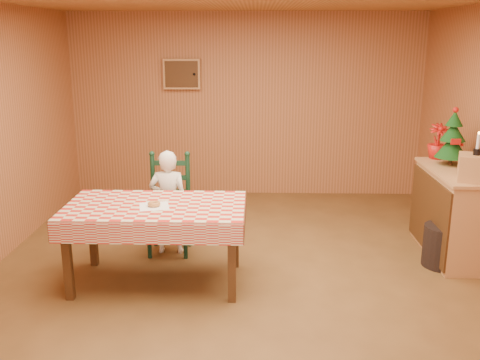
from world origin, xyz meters
name	(u,v)px	position (x,y,z in m)	size (l,w,h in m)	color
ground	(239,281)	(0.00, 0.00, 0.00)	(6.00, 6.00, 0.00)	brown
cabin_walls	(241,83)	(0.00, 0.53, 1.83)	(5.10, 6.05, 2.65)	#A8663C
dining_table	(156,213)	(-0.77, -0.03, 0.69)	(1.66, 0.96, 0.77)	#472913
ladder_chair	(170,206)	(-0.77, 0.76, 0.50)	(0.44, 0.40, 1.08)	black
seated_child	(169,202)	(-0.77, 0.70, 0.56)	(0.41, 0.27, 1.12)	white
napkin	(154,206)	(-0.77, -0.08, 0.77)	(0.26, 0.26, 0.00)	white
donut	(154,204)	(-0.77, -0.08, 0.79)	(0.12, 0.12, 0.04)	#B67B41
shelf_unit	(453,213)	(2.23, 0.73, 0.47)	(0.54, 1.24, 0.93)	tan
crate	(475,168)	(2.24, 0.33, 1.06)	(0.30, 0.30, 0.25)	tan
christmas_tree	(453,139)	(2.24, 0.98, 1.21)	(0.34, 0.34, 0.62)	#472913
flower_arrangement	(438,141)	(2.19, 1.28, 1.13)	(0.22, 0.22, 0.39)	#B61610
candle_set	(477,148)	(2.24, 0.33, 1.24)	(0.07, 0.07, 0.22)	black
storage_bin	(444,246)	(2.06, 0.43, 0.21)	(0.42, 0.42, 0.42)	black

